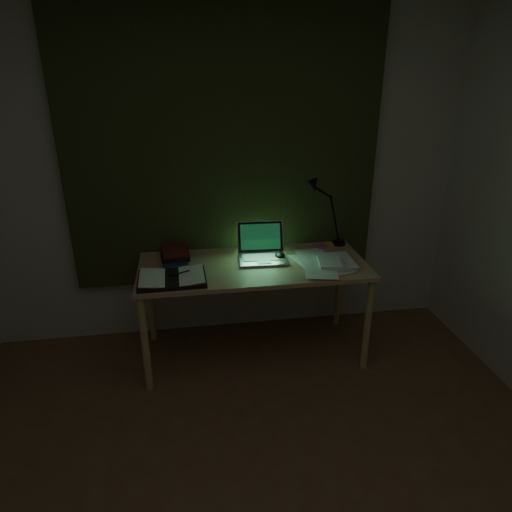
{
  "coord_description": "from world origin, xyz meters",
  "views": [
    {
      "loc": [
        -0.29,
        -1.23,
        1.97
      ],
      "look_at": [
        0.14,
        1.46,
        0.82
      ],
      "focal_mm": 32.0,
      "sensor_mm": 36.0,
      "label": 1
    }
  ],
  "objects": [
    {
      "name": "wall_back",
      "position": [
        0.0,
        2.0,
        1.25
      ],
      "size": [
        3.5,
        0.0,
        2.5
      ],
      "primitive_type": "cube",
      "color": "beige",
      "rests_on": "ground"
    },
    {
      "name": "curtain",
      "position": [
        0.0,
        1.96,
        1.45
      ],
      "size": [
        2.2,
        0.06,
        2.0
      ],
      "primitive_type": "cube",
      "color": "#272E17",
      "rests_on": "wall_back"
    },
    {
      "name": "desk",
      "position": [
        0.14,
        1.58,
        0.35
      ],
      "size": [
        1.55,
        0.68,
        0.71
      ],
      "primitive_type": null,
      "color": "tan",
      "rests_on": "floor"
    },
    {
      "name": "laptop",
      "position": [
        0.22,
        1.64,
        0.83
      ],
      "size": [
        0.35,
        0.39,
        0.24
      ],
      "primitive_type": null,
      "rotation": [
        0.0,
        0.0,
        -0.05
      ],
      "color": "#B3B3B8",
      "rests_on": "desk"
    },
    {
      "name": "open_textbook",
      "position": [
        -0.4,
        1.41,
        0.73
      ],
      "size": [
        0.43,
        0.31,
        0.04
      ],
      "primitive_type": null,
      "rotation": [
        0.0,
        0.0,
        0.02
      ],
      "color": "white",
      "rests_on": "desk"
    },
    {
      "name": "book_stack",
      "position": [
        -0.39,
        1.74,
        0.75
      ],
      "size": [
        0.22,
        0.25,
        0.09
      ],
      "primitive_type": null,
      "rotation": [
        0.0,
        0.0,
        0.15
      ],
      "color": "white",
      "rests_on": "desk"
    },
    {
      "name": "loose_papers",
      "position": [
        0.61,
        1.52,
        0.72
      ],
      "size": [
        0.45,
        0.46,
        0.02
      ],
      "primitive_type": null,
      "rotation": [
        0.0,
        0.0,
        0.38
      ],
      "color": "silver",
      "rests_on": "desk"
    },
    {
      "name": "mouse",
      "position": [
        0.34,
        1.66,
        0.73
      ],
      "size": [
        0.08,
        0.11,
        0.04
      ],
      "primitive_type": "ellipsoid",
      "rotation": [
        0.0,
        0.0,
        -0.1
      ],
      "color": "black",
      "rests_on": "desk"
    },
    {
      "name": "sticky_yellow",
      "position": [
        0.77,
        1.86,
        0.72
      ],
      "size": [
        0.09,
        0.09,
        0.01
      ],
      "primitive_type": "cube",
      "rotation": [
        0.0,
        0.0,
        -0.32
      ],
      "color": "gold",
      "rests_on": "desk"
    },
    {
      "name": "sticky_pink",
      "position": [
        0.69,
        1.8,
        0.72
      ],
      "size": [
        0.1,
        0.1,
        0.02
      ],
      "primitive_type": "cube",
      "rotation": [
        0.0,
        0.0,
        0.22
      ],
      "color": "#CF5094",
      "rests_on": "desk"
    },
    {
      "name": "desk_lamp",
      "position": [
        0.84,
        1.85,
        0.98
      ],
      "size": [
        0.37,
        0.3,
        0.54
      ],
      "primitive_type": null,
      "rotation": [
        0.0,
        0.0,
        0.06
      ],
      "color": "black",
      "rests_on": "desk"
    }
  ]
}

